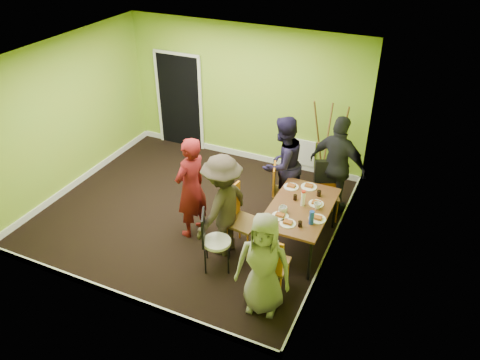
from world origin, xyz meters
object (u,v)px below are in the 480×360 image
object	(u,v)px
chair_left_near	(239,215)
thermos	(303,199)
chair_left_far	(280,188)
easel	(328,144)
person_left_near	(222,206)
chair_back_end	(327,178)
person_back_end	(338,166)
chair_front_end	(271,262)
person_left_far	(282,164)
chair_bentwood	(212,238)
person_front_end	(264,264)
blue_bottle	(312,218)
person_standing	(191,188)
dining_table	(300,209)
orange_bottle	(302,198)

from	to	relation	value
chair_left_near	thermos	size ratio (longest dim) A/B	4.67
chair_left_far	easel	world-z (taller)	easel
person_left_near	chair_back_end	bearing A→B (deg)	156.33
chair_left_far	person_left_near	size ratio (longest dim) A/B	0.58
chair_left_far	person_back_end	xyz separation A→B (m)	(0.83, 0.51, 0.35)
chair_front_end	person_left_far	distance (m)	2.20
easel	person_back_end	world-z (taller)	person_back_end
chair_left_near	chair_bentwood	bearing A→B (deg)	-8.10
chair_left_near	chair_bentwood	distance (m)	0.60
chair_left_near	person_back_end	xyz separation A→B (m)	(1.11, 1.61, 0.29)
person_left_near	chair_front_end	bearing A→B (deg)	70.71
easel	person_front_end	distance (m)	3.53
chair_bentwood	easel	bearing A→B (deg)	139.95
chair_left_near	easel	bearing A→B (deg)	171.93
blue_bottle	person_left_near	bearing A→B (deg)	-169.27
thermos	chair_left_far	bearing A→B (deg)	133.27
chair_left_near	person_left_near	bearing A→B (deg)	-39.80
chair_back_end	easel	xyz separation A→B (m)	(-0.26, 1.01, 0.12)
person_front_end	person_standing	bearing A→B (deg)	139.43
dining_table	person_back_end	bearing A→B (deg)	77.67
dining_table	person_front_end	xyz separation A→B (m)	(-0.03, -1.45, 0.06)
thermos	blue_bottle	bearing A→B (deg)	-57.17
easel	thermos	world-z (taller)	easel
chair_left_near	person_front_end	xyz separation A→B (m)	(0.82, -1.02, 0.15)
chair_bentwood	person_left_far	distance (m)	1.97
person_left_near	blue_bottle	bearing A→B (deg)	111.73
dining_table	person_back_end	size ratio (longest dim) A/B	0.83
chair_front_end	thermos	size ratio (longest dim) A/B	4.46
chair_front_end	person_front_end	bearing A→B (deg)	-93.05
dining_table	chair_left_far	bearing A→B (deg)	130.30
chair_left_far	person_front_end	size ratio (longest dim) A/B	0.64
dining_table	easel	distance (m)	2.09
chair_front_end	person_standing	world-z (taller)	person_standing
thermos	orange_bottle	world-z (taller)	thermos
chair_left_far	blue_bottle	world-z (taller)	chair_left_far
person_left_far	person_front_end	xyz separation A→B (m)	(0.61, -2.35, -0.11)
chair_back_end	person_left_far	bearing A→B (deg)	-12.51
easel	orange_bottle	distance (m)	1.92
chair_left_far	person_left_near	distance (m)	1.39
easel	orange_bottle	bearing A→B (deg)	-87.04
thermos	chair_front_end	bearing A→B (deg)	-91.80
person_left_near	dining_table	bearing A→B (deg)	130.88
orange_bottle	person_left_far	size ratio (longest dim) A/B	0.05
person_standing	person_left_near	world-z (taller)	person_standing
chair_front_end	chair_bentwood	bearing A→B (deg)	166.69
person_front_end	easel	bearing A→B (deg)	83.74
person_left_far	person_front_end	world-z (taller)	person_left_far
person_left_near	easel	bearing A→B (deg)	172.47
orange_bottle	person_front_end	bearing A→B (deg)	-89.44
orange_bottle	easel	bearing A→B (deg)	92.96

